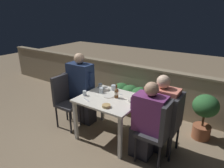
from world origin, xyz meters
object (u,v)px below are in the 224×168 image
Objects in this scene: chair_right_far at (171,120)px; potted_plant at (205,112)px; chair_left_near at (65,97)px; person_coral_top at (158,114)px; chair_left_far at (75,91)px; chair_right_near at (161,127)px; person_purple_stripe at (147,122)px; person_navy_jumper at (82,89)px; beer_bottle at (116,93)px.

chair_right_far is 0.77m from potted_plant.
potted_plant is at bearing 23.72° from chair_left_near.
potted_plant is (0.33, 0.69, -0.09)m from chair_right_far.
person_coral_top reaches higher than chair_right_far.
chair_right_near is at bearing -8.69° from chair_left_far.
chair_left_near is 1.00× the size of chair_right_near.
potted_plant is at bearing 58.49° from person_purple_stripe.
chair_right_near is 0.28m from chair_right_far.
person_coral_top reaches higher than person_purple_stripe.
person_purple_stripe is at bearing -132.98° from chair_right_far.
chair_right_near is 1.00× the size of chair_right_far.
person_navy_jumper reaches higher than person_coral_top.
chair_left_near is 1.00× the size of chair_left_far.
chair_right_far is 0.20m from person_coral_top.
beer_bottle is (0.81, -0.08, 0.14)m from person_navy_jumper.
person_coral_top is at bearing 180.00° from chair_right_far.
chair_left_far is 1.90m from chair_right_far.
person_coral_top is at bearing 6.47° from beer_bottle.
person_coral_top is 0.88m from potted_plant.
chair_left_far is 0.72× the size of person_navy_jumper.
person_purple_stripe is at bearing 0.08° from chair_left_near.
person_navy_jumper is (0.16, 0.28, 0.09)m from chair_left_near.
chair_right_near is 0.81× the size of person_purple_stripe.
beer_bottle is 1.48m from potted_plant.
person_coral_top reaches higher than beer_bottle.
person_navy_jumper is at bearing 0.00° from chair_left_far.
beer_bottle is (-0.63, 0.20, 0.22)m from person_purple_stripe.
person_coral_top reaches higher than chair_left_far.
chair_left_far is 0.81× the size of person_purple_stripe.
person_purple_stripe is (1.45, -0.28, -0.08)m from person_navy_jumper.
chair_right_near is 1.22× the size of potted_plant.
potted_plant is at bearing 68.12° from chair_right_near.
potted_plant is (0.39, 0.96, -0.09)m from chair_right_near.
person_navy_jumper is at bearing 179.79° from chair_right_far.
chair_left_far reaches higher than potted_plant.
person_navy_jumper is 1.50m from person_coral_top.
person_coral_top is (-0.15, 0.28, 0.03)m from chair_right_near.
person_purple_stripe reaches higher than beer_bottle.
person_navy_jumper reaches higher than chair_left_far.
chair_right_near is (1.85, -0.28, 0.00)m from chair_left_far.
potted_plant is (0.59, 0.96, -0.11)m from person_purple_stripe.
chair_left_near is at bearing -171.50° from chair_right_far.
chair_right_far is at bearing 79.01° from chair_right_near.
chair_right_near is (1.65, -0.28, -0.09)m from person_navy_jumper.
chair_left_far is at bearing 179.81° from chair_right_far.
chair_left_near and chair_left_far have the same top height.
person_coral_top is (1.66, 0.28, 0.03)m from chair_left_near.
chair_left_near reaches higher than beer_bottle.
person_coral_top is at bearing 118.33° from chair_right_near.
chair_left_near reaches higher than potted_plant.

